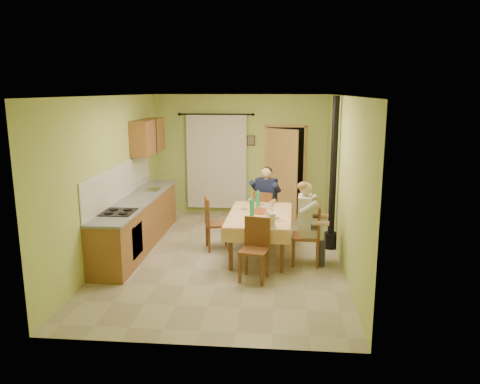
# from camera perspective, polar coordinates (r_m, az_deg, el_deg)

# --- Properties ---
(floor) EXTENTS (4.00, 6.00, 0.01)m
(floor) POSITION_cam_1_polar(r_m,az_deg,el_deg) (8.41, -1.77, -7.79)
(floor) COLOR tan
(floor) RESTS_ON ground
(room_shell) EXTENTS (4.04, 6.04, 2.82)m
(room_shell) POSITION_cam_1_polar(r_m,az_deg,el_deg) (7.97, -1.86, 4.59)
(room_shell) COLOR #BACC69
(room_shell) RESTS_ON ground
(kitchen_run) EXTENTS (0.64, 3.64, 1.56)m
(kitchen_run) POSITION_cam_1_polar(r_m,az_deg,el_deg) (8.99, -12.37, -3.52)
(kitchen_run) COLOR brown
(kitchen_run) RESTS_ON ground
(upper_cabinets) EXTENTS (0.35, 1.40, 0.70)m
(upper_cabinets) POSITION_cam_1_polar(r_m,az_deg,el_deg) (9.98, -11.16, 6.68)
(upper_cabinets) COLOR brown
(upper_cabinets) RESTS_ON room_shell
(curtain) EXTENTS (1.70, 0.07, 2.22)m
(curtain) POSITION_cam_1_polar(r_m,az_deg,el_deg) (10.97, -2.87, 3.76)
(curtain) COLOR black
(curtain) RESTS_ON ground
(doorway) EXTENTS (0.96, 0.51, 2.15)m
(doorway) POSITION_cam_1_polar(r_m,az_deg,el_deg) (10.86, 5.33, 2.51)
(doorway) COLOR black
(doorway) RESTS_ON ground
(dining_table) EXTENTS (1.15, 1.87, 0.76)m
(dining_table) POSITION_cam_1_polar(r_m,az_deg,el_deg) (8.34, 2.42, -5.21)
(dining_table) COLOR #EBB57B
(dining_table) RESTS_ON ground
(tableware) EXTENTS (0.83, 1.63, 0.33)m
(tableware) POSITION_cam_1_polar(r_m,az_deg,el_deg) (8.12, 2.49, -2.43)
(tableware) COLOR white
(tableware) RESTS_ON dining_table
(chair_far) EXTENTS (0.49, 0.49, 0.95)m
(chair_far) POSITION_cam_1_polar(r_m,az_deg,el_deg) (9.39, 3.09, -3.78)
(chair_far) COLOR brown
(chair_far) RESTS_ON ground
(chair_near) EXTENTS (0.49, 0.49, 0.97)m
(chair_near) POSITION_cam_1_polar(r_m,az_deg,el_deg) (7.31, 1.75, -8.52)
(chair_near) COLOR brown
(chair_near) RESTS_ON ground
(chair_right) EXTENTS (0.49, 0.49, 1.03)m
(chair_right) POSITION_cam_1_polar(r_m,az_deg,el_deg) (8.04, 8.10, -6.65)
(chair_right) COLOR brown
(chair_right) RESTS_ON ground
(chair_left) EXTENTS (0.53, 0.53, 0.99)m
(chair_left) POSITION_cam_1_polar(r_m,az_deg,el_deg) (8.69, -2.84, -5.10)
(chair_left) COLOR brown
(chair_left) RESTS_ON ground
(man_far) EXTENTS (0.64, 0.57, 1.39)m
(man_far) POSITION_cam_1_polar(r_m,az_deg,el_deg) (9.26, 3.15, -0.25)
(man_far) COLOR #141938
(man_far) RESTS_ON chair_far
(man_right) EXTENTS (0.48, 0.60, 1.39)m
(man_right) POSITION_cam_1_polar(r_m,az_deg,el_deg) (7.87, 8.12, -2.61)
(man_right) COLOR beige
(man_right) RESTS_ON chair_right
(stove_flue) EXTENTS (0.24, 0.24, 2.80)m
(stove_flue) POSITION_cam_1_polar(r_m,az_deg,el_deg) (8.70, 11.19, -0.31)
(stove_flue) COLOR black
(stove_flue) RESTS_ON ground
(picture_back) EXTENTS (0.19, 0.03, 0.23)m
(picture_back) POSITION_cam_1_polar(r_m,az_deg,el_deg) (10.89, 1.35, 6.30)
(picture_back) COLOR black
(picture_back) RESTS_ON room_shell
(picture_right) EXTENTS (0.03, 0.31, 0.21)m
(picture_right) POSITION_cam_1_polar(r_m,az_deg,el_deg) (9.16, 11.46, 5.54)
(picture_right) COLOR brown
(picture_right) RESTS_ON room_shell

